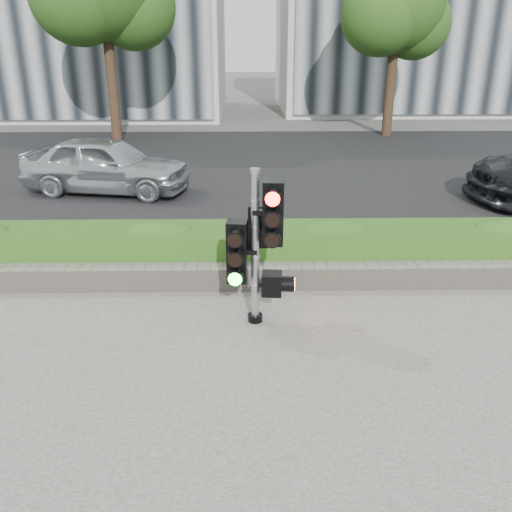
# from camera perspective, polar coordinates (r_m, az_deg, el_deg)

# --- Properties ---
(ground) EXTENTS (120.00, 120.00, 0.00)m
(ground) POSITION_cam_1_polar(r_m,az_deg,el_deg) (6.32, -2.29, -10.84)
(ground) COLOR #51514C
(ground) RESTS_ON ground
(road) EXTENTS (60.00, 13.00, 0.02)m
(road) POSITION_cam_1_polar(r_m,az_deg,el_deg) (15.69, -1.59, 9.29)
(road) COLOR black
(road) RESTS_ON ground
(curb) EXTENTS (60.00, 0.25, 0.12)m
(curb) POSITION_cam_1_polar(r_m,az_deg,el_deg) (9.11, -1.92, 0.23)
(curb) COLOR gray
(curb) RESTS_ON ground
(stone_wall) EXTENTS (12.00, 0.32, 0.34)m
(stone_wall) POSITION_cam_1_polar(r_m,az_deg,el_deg) (7.90, -2.05, -2.16)
(stone_wall) COLOR gray
(stone_wall) RESTS_ON sidewalk
(hedge) EXTENTS (12.00, 1.00, 0.68)m
(hedge) POSITION_cam_1_polar(r_m,az_deg,el_deg) (8.43, -2.00, 0.69)
(hedge) COLOR #59972E
(hedge) RESTS_ON sidewalk
(tree_right) EXTENTS (4.10, 3.58, 6.53)m
(tree_right) POSITION_cam_1_polar(r_m,az_deg,el_deg) (21.57, 14.56, 24.03)
(tree_right) COLOR black
(tree_right) RESTS_ON ground
(traffic_signal) EXTENTS (0.70, 0.53, 1.99)m
(traffic_signal) POSITION_cam_1_polar(r_m,az_deg,el_deg) (6.61, 0.16, 1.69)
(traffic_signal) COLOR black
(traffic_signal) RESTS_ON sidewalk
(car_silver) EXTENTS (4.10, 2.27, 1.32)m
(car_silver) POSITION_cam_1_polar(r_m,az_deg,el_deg) (13.34, -15.50, 9.24)
(car_silver) COLOR #B3B5BB
(car_silver) RESTS_ON road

